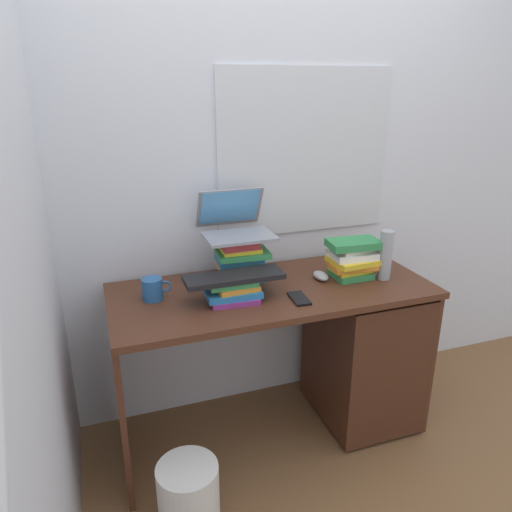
% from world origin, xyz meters
% --- Properties ---
extents(ground_plane, '(6.00, 6.00, 0.00)m').
position_xyz_m(ground_plane, '(0.00, 0.00, 0.00)').
color(ground_plane, brown).
extents(wall_back, '(6.00, 0.06, 2.60)m').
position_xyz_m(wall_back, '(0.00, 0.35, 1.30)').
color(wall_back, silver).
rests_on(wall_back, ground).
extents(wall_left, '(0.05, 6.00, 2.60)m').
position_xyz_m(wall_left, '(-0.94, 0.00, 1.30)').
color(wall_left, silver).
rests_on(wall_left, ground).
extents(desk, '(1.45, 0.61, 0.78)m').
position_xyz_m(desk, '(0.37, -0.02, 0.42)').
color(desk, '#4C2819').
rests_on(desk, ground).
extents(book_stack_tall, '(0.24, 0.20, 0.22)m').
position_xyz_m(book_stack_tall, '(-0.12, 0.11, 0.88)').
color(book_stack_tall, '#2672B2').
rests_on(book_stack_tall, desk).
extents(book_stack_keyboard_riser, '(0.24, 0.18, 0.09)m').
position_xyz_m(book_stack_keyboard_riser, '(-0.20, -0.06, 0.82)').
color(book_stack_keyboard_riser, '#8C338C').
rests_on(book_stack_keyboard_riser, desk).
extents(book_stack_side, '(0.26, 0.19, 0.18)m').
position_xyz_m(book_stack_side, '(0.41, 0.00, 0.87)').
color(book_stack_side, '#338C4C').
rests_on(book_stack_side, desk).
extents(laptop, '(0.31, 0.31, 0.20)m').
position_xyz_m(laptop, '(-0.12, 0.18, 1.04)').
color(laptop, gray).
rests_on(laptop, book_stack_tall).
extents(keyboard, '(0.42, 0.14, 0.02)m').
position_xyz_m(keyboard, '(-0.20, -0.06, 0.88)').
color(keyboard, black).
rests_on(keyboard, book_stack_keyboard_riser).
extents(computer_mouse, '(0.06, 0.10, 0.04)m').
position_xyz_m(computer_mouse, '(0.25, 0.02, 0.80)').
color(computer_mouse, '#A5A8AD').
rests_on(computer_mouse, desk).
extents(mug, '(0.13, 0.09, 0.10)m').
position_xyz_m(mug, '(-0.53, 0.06, 0.83)').
color(mug, '#265999').
rests_on(mug, desk).
extents(water_bottle, '(0.06, 0.06, 0.24)m').
position_xyz_m(water_bottle, '(0.54, -0.07, 0.89)').
color(water_bottle, '#999EA5').
rests_on(water_bottle, desk).
extents(cell_phone, '(0.07, 0.14, 0.01)m').
position_xyz_m(cell_phone, '(0.06, -0.15, 0.78)').
color(cell_phone, black).
rests_on(cell_phone, desk).
extents(wastebasket, '(0.23, 0.23, 0.32)m').
position_xyz_m(wastebasket, '(-0.51, -0.45, 0.16)').
color(wastebasket, silver).
rests_on(wastebasket, ground).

